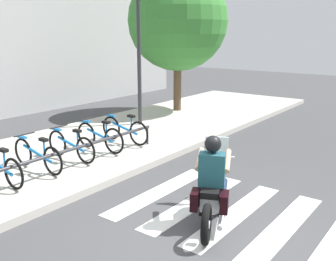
{
  "coord_description": "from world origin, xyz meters",
  "views": [
    {
      "loc": [
        -4.58,
        -2.69,
        2.95
      ],
      "look_at": [
        1.76,
        2.06,
        0.95
      ],
      "focal_mm": 42.0,
      "sensor_mm": 36.0,
      "label": 1
    }
  ],
  "objects": [
    {
      "name": "rider",
      "position": [
        0.46,
        0.22,
        0.81
      ],
      "size": [
        0.76,
        0.7,
        1.42
      ],
      "color": "#1E4C59",
      "rests_on": "ground"
    },
    {
      "name": "bicycle_3",
      "position": [
        0.84,
        4.09,
        0.49
      ],
      "size": [
        0.48,
        1.57,
        0.73
      ],
      "color": "black",
      "rests_on": "sidewalk"
    },
    {
      "name": "bicycle_2",
      "position": [
        -0.03,
        4.09,
        0.49
      ],
      "size": [
        0.48,
        1.62,
        0.73
      ],
      "color": "black",
      "rests_on": "sidewalk"
    },
    {
      "name": "motorcycle",
      "position": [
        0.53,
        0.25,
        0.45
      ],
      "size": [
        2.05,
        1.08,
        1.19
      ],
      "color": "black",
      "rests_on": "ground"
    },
    {
      "name": "crosswalk_stripe_3",
      "position": [
        0.88,
        0.8,
        0.0
      ],
      "size": [
        2.8,
        0.4,
        0.01
      ],
      "primitive_type": "cube",
      "color": "white",
      "rests_on": "ground"
    },
    {
      "name": "sidewalk",
      "position": [
        0.0,
        4.74,
        0.07
      ],
      "size": [
        24.0,
        4.4,
        0.15
      ],
      "primitive_type": "cube",
      "color": "#B7B2A8",
      "rests_on": "ground"
    },
    {
      "name": "ground_plane",
      "position": [
        0.0,
        0.0,
        0.0
      ],
      "size": [
        48.0,
        48.0,
        0.0
      ],
      "primitive_type": "plane",
      "color": "#424244"
    },
    {
      "name": "crosswalk_stripe_4",
      "position": [
        0.88,
        1.6,
        0.0
      ],
      "size": [
        2.8,
        0.4,
        0.01
      ],
      "primitive_type": "cube",
      "color": "white",
      "rests_on": "ground"
    },
    {
      "name": "crosswalk_stripe_1",
      "position": [
        0.88,
        -0.8,
        0.0
      ],
      "size": [
        2.8,
        0.4,
        0.01
      ],
      "primitive_type": "cube",
      "color": "white",
      "rests_on": "ground"
    },
    {
      "name": "tree_near_rack",
      "position": [
        6.97,
        5.54,
        3.31
      ],
      "size": [
        3.48,
        3.48,
        5.06
      ],
      "color": "brown",
      "rests_on": "ground"
    },
    {
      "name": "street_lamp",
      "position": [
        4.43,
        5.14,
        2.51
      ],
      "size": [
        0.28,
        0.28,
        4.12
      ],
      "color": "#2D2D33",
      "rests_on": "ground"
    },
    {
      "name": "bicycle_5",
      "position": [
        2.59,
        4.09,
        0.5
      ],
      "size": [
        0.48,
        1.59,
        0.76
      ],
      "color": "black",
      "rests_on": "sidewalk"
    },
    {
      "name": "crosswalk_stripe_2",
      "position": [
        0.88,
        0.0,
        0.0
      ],
      "size": [
        2.8,
        0.4,
        0.01
      ],
      "primitive_type": "cube",
      "color": "white",
      "rests_on": "ground"
    },
    {
      "name": "bike_rack",
      "position": [
        0.41,
        3.53,
        0.57
      ],
      "size": [
        4.97,
        0.07,
        0.49
      ],
      "color": "#333338",
      "rests_on": "sidewalk"
    },
    {
      "name": "bicycle_4",
      "position": [
        1.72,
        4.09,
        0.5
      ],
      "size": [
        0.48,
        1.58,
        0.76
      ],
      "color": "black",
      "rests_on": "sidewalk"
    }
  ]
}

